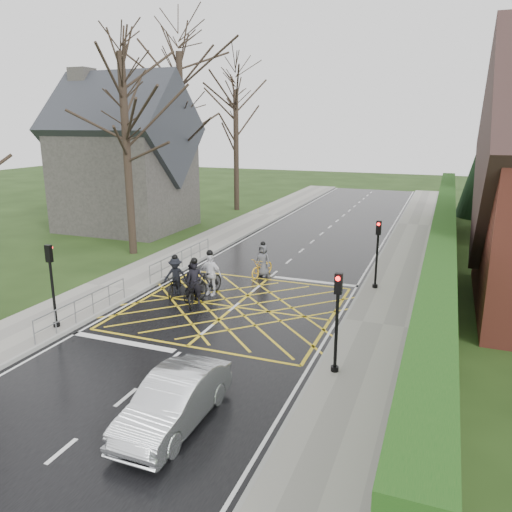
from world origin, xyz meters
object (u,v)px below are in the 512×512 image
Objects in this scene: cyclist_lead at (262,264)px; cyclist_mid at (175,280)px; cyclist_rear at (194,289)px; car at (174,401)px; cyclist_front at (210,279)px; cyclist_back at (192,284)px.

cyclist_mid is at bearing -112.69° from cyclist_lead.
cyclist_rear is 8.67m from car.
cyclist_rear reaches higher than cyclist_mid.
cyclist_rear is 1.11× the size of cyclist_mid.
cyclist_rear reaches higher than car.
car is at bearing -68.01° from cyclist_lead.
cyclist_rear is 1.14× the size of cyclist_lead.
cyclist_mid is 9.97m from car.
cyclist_mid is 0.94× the size of cyclist_front.
cyclist_front reaches higher than cyclist_mid.
cyclist_lead is at bearing 75.70° from cyclist_front.
cyclist_back is at bearing -100.83° from cyclist_lead.
cyclist_rear is 1.04× the size of cyclist_front.
cyclist_lead is (1.30, 4.66, -0.04)m from cyclist_rear.
cyclist_front is at bearing -97.46° from cyclist_lead.
cyclist_back is at bearing 115.37° from car.
cyclist_back is at bearing -122.66° from cyclist_front.
cyclist_mid is at bearing -158.16° from cyclist_front.
cyclist_mid reaches higher than car.
cyclist_mid is 4.71m from cyclist_lead.
cyclist_mid is 1.04× the size of cyclist_lead.
cyclist_front is 1.10× the size of cyclist_lead.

